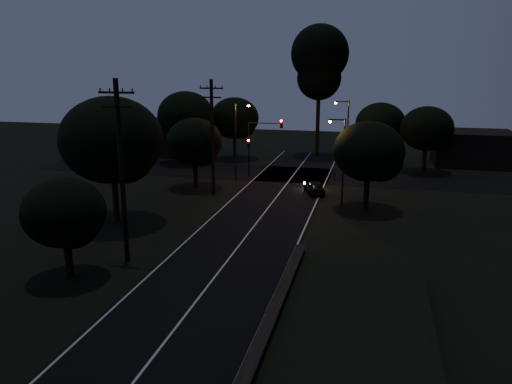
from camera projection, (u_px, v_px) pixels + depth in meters
The scene contains 21 objects.
road_surface at pixel (274, 200), 44.58m from camera, with size 60.00×70.00×0.03m.
utility_pole_mid at pixel (121, 170), 29.32m from camera, with size 2.20×0.30×11.00m.
utility_pole_far at pixel (212, 135), 45.40m from camera, with size 2.20×0.30×10.50m.
tree_left_b at pixel (66, 215), 27.31m from camera, with size 4.56×4.56×5.80m.
tree_left_c at pixel (114, 143), 36.61m from camera, with size 7.57×7.57×9.56m.
tree_left_d at pixel (196, 143), 47.97m from camera, with size 5.37×5.37×6.81m.
tree_far_nw at pixel (236, 119), 62.98m from camera, with size 6.15×6.15×7.79m.
tree_far_w at pixel (187, 117), 60.17m from camera, with size 6.82×6.82×8.69m.
tree_far_ne at pixel (382, 125), 59.01m from camera, with size 5.88×5.88×7.44m.
tree_far_e at pixel (429, 130), 55.08m from camera, with size 5.78×5.78×7.33m.
tree_right_a at pixel (371, 153), 40.39m from camera, with size 5.79×5.79×7.36m.
tall_pine at pixel (320, 62), 63.86m from camera, with size 7.40×7.40×16.82m.
building_left at pixel (161, 137), 68.21m from camera, with size 10.00×8.00×4.40m, color black.
building_right at pixel (472, 148), 60.22m from camera, with size 9.00×7.00×4.00m, color black.
signal_left at pixel (249, 151), 53.27m from camera, with size 0.28×0.35×4.10m.
signal_right at pixel (336, 154), 51.21m from camera, with size 0.28×0.35×4.10m.
signal_mast at pixel (264, 137), 52.53m from camera, with size 3.70×0.35×6.25m.
streetlight_a at pixel (237, 136), 51.11m from camera, with size 1.66×0.26×8.00m.
streetlight_b at pixel (346, 132), 54.38m from camera, with size 1.66×0.26×8.00m.
streetlight_c at pixel (341, 157), 41.14m from camera, with size 1.46×0.26×7.50m.
car at pixel (314, 187), 46.67m from camera, with size 1.44×3.57×1.22m, color black.
Camera 1 is at (8.36, -11.11, 11.72)m, focal length 35.00 mm.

